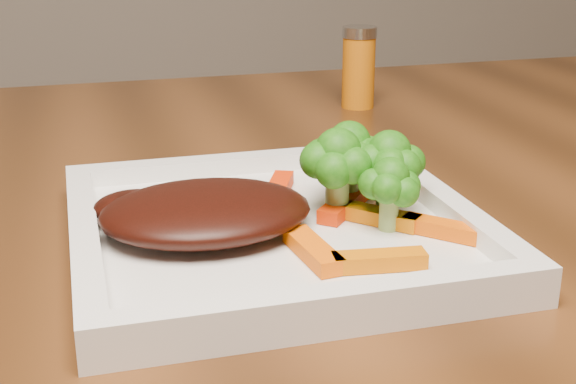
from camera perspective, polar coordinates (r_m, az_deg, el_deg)
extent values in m
cube|color=white|center=(0.55, -1.00, -3.13)|extent=(0.27, 0.27, 0.01)
ellipsoid|color=black|center=(0.54, -5.86, -1.40)|extent=(0.14, 0.11, 0.03)
cube|color=#D06503|center=(0.49, 6.51, -4.86)|extent=(0.06, 0.02, 0.01)
cube|color=#DF5403|center=(0.54, 10.91, -2.57)|extent=(0.05, 0.05, 0.01)
cube|color=#EE5C03|center=(0.50, 1.79, -4.17)|extent=(0.02, 0.06, 0.01)
cube|color=#F14803|center=(0.62, 7.02, 0.52)|extent=(0.06, 0.03, 0.01)
cube|color=red|center=(0.61, -0.65, 0.30)|extent=(0.04, 0.06, 0.01)
cube|color=#D56C03|center=(0.56, 6.60, -1.76)|extent=(0.05, 0.05, 0.01)
cube|color=red|center=(0.57, 3.91, -0.96)|extent=(0.05, 0.05, 0.01)
cylinder|color=#CA680B|center=(0.92, 5.04, 8.82)|extent=(0.04, 0.04, 0.09)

